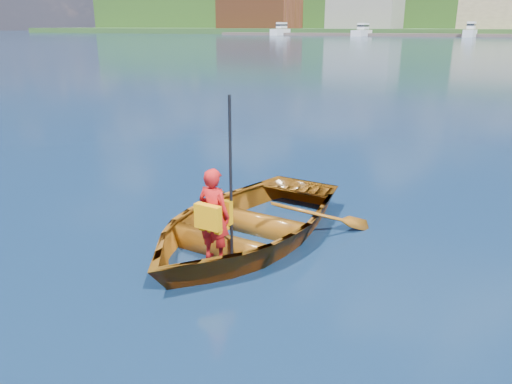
# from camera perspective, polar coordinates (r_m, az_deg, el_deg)

# --- Properties ---
(ground) EXTENTS (600.00, 600.00, 0.00)m
(ground) POSITION_cam_1_polar(r_m,az_deg,el_deg) (7.42, -4.68, -4.14)
(ground) COLOR #111E3F
(ground) RESTS_ON ground
(rowboat) EXTENTS (2.94, 4.01, 0.81)m
(rowboat) POSITION_cam_1_polar(r_m,az_deg,el_deg) (6.94, -1.36, -3.45)
(rowboat) COLOR brown
(rowboat) RESTS_ON ground
(child_paddler) EXTENTS (0.44, 0.34, 2.01)m
(child_paddler) POSITION_cam_1_polar(r_m,az_deg,el_deg) (6.01, -4.80, -2.60)
(child_paddler) COLOR red
(child_paddler) RESTS_ON ground
(dock) EXTENTS (159.96, 13.35, 0.80)m
(dock) POSITION_cam_1_polar(r_m,az_deg,el_deg) (154.45, 24.43, 15.98)
(dock) COLOR brown
(dock) RESTS_ON ground
(waterfront_buildings) EXTENTS (202.00, 16.00, 14.00)m
(waterfront_buildings) POSITION_cam_1_polar(r_m,az_deg,el_deg) (171.13, 26.70, 18.25)
(waterfront_buildings) COLOR brown
(waterfront_buildings) RESTS_ON ground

